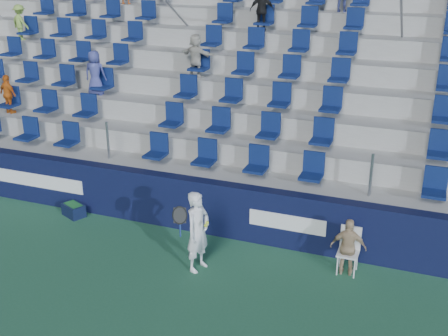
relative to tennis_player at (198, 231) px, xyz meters
The scene contains 7 objects.
ground 1.86m from the tennis_player, 93.45° to the right, with size 70.00×70.00×0.00m, color #2A6344.
sponsor_wall 1.50m from the tennis_player, 93.78° to the left, with size 24.00×0.32×1.20m.
grandstand 6.71m from the tennis_player, 90.89° to the left, with size 24.00×8.17×6.63m.
tennis_player is the anchor object (origin of this frame).
line_judge_chair 2.90m from the tennis_player, 19.76° to the left, with size 0.40×0.41×0.91m.
line_judge 2.85m from the tennis_player, 17.02° to the left, with size 0.67×0.28×1.15m, color tan.
ball_bin 3.84m from the tennis_player, 163.36° to the left, with size 0.63×0.53×0.30m.
Camera 1 is at (3.94, -6.99, 5.82)m, focal length 45.00 mm.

